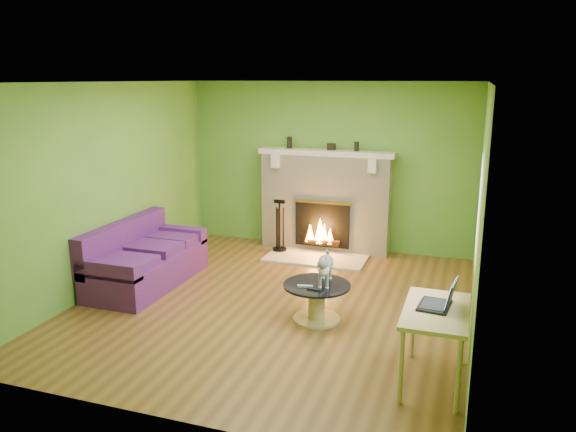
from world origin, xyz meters
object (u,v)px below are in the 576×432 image
at_px(sofa, 144,260).
at_px(cat, 325,267).
at_px(coffee_table, 317,299).
at_px(desk, 436,318).

distance_m(sofa, cat, 2.59).
bearing_deg(cat, coffee_table, -156.21).
relative_size(coffee_table, desk, 0.79).
height_order(coffee_table, desk, desk).
height_order(sofa, coffee_table, sofa).
relative_size(desk, cat, 1.55).
distance_m(sofa, desk, 4.05).
bearing_deg(desk, cat, 141.53).
xyz_separation_m(desk, cat, (-1.26, 1.00, -0.00)).
xyz_separation_m(sofa, desk, (3.81, -1.34, 0.30)).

